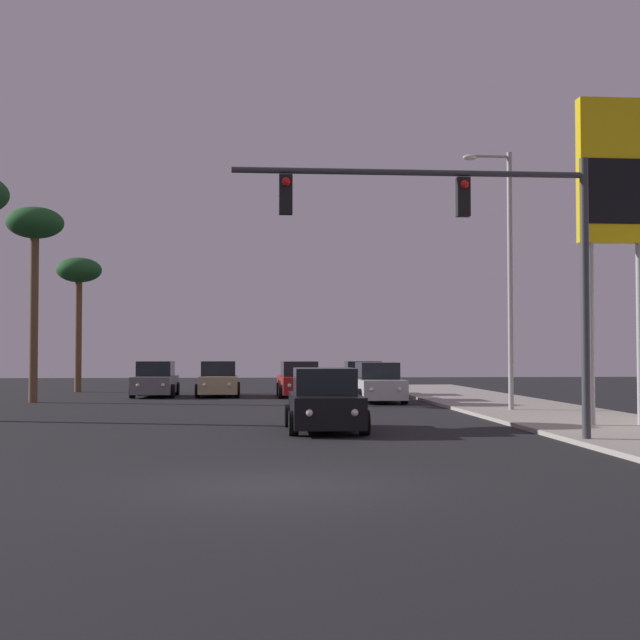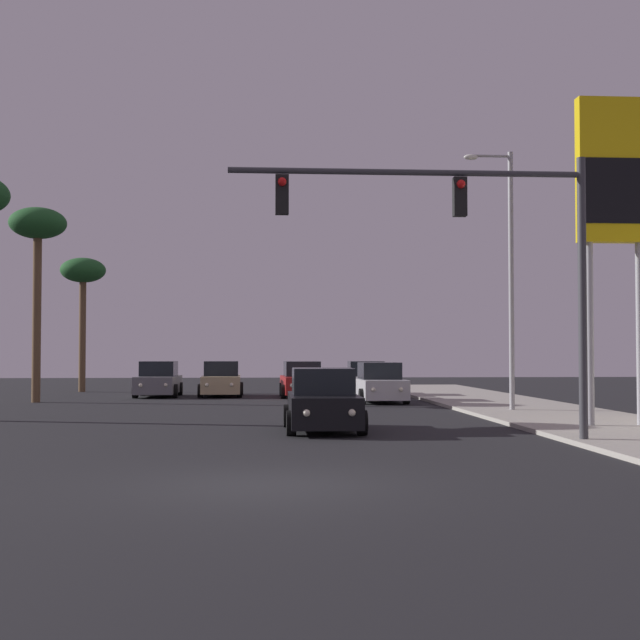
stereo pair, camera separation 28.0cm
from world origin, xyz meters
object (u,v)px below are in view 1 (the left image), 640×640
(car_white, at_px, (363,381))
(car_tan, at_px, (218,380))
(car_silver, at_px, (378,384))
(car_black, at_px, (325,402))
(palm_tree_mid, at_px, (35,233))
(street_lamp, at_px, (506,266))
(gas_station_sign, at_px, (614,189))
(car_grey, at_px, (155,381))
(car_red, at_px, (299,381))
(palm_tree_far, at_px, (79,276))
(traffic_light_mast, at_px, (482,236))

(car_white, relative_size, car_tan, 1.00)
(car_tan, relative_size, car_silver, 1.00)
(car_black, relative_size, palm_tree_mid, 0.52)
(street_lamp, xyz_separation_m, gas_station_sign, (1.09, -6.68, 1.50))
(car_white, bearing_deg, car_grey, -2.62)
(car_red, xyz_separation_m, palm_tree_mid, (-11.38, -3.60, 6.38))
(palm_tree_mid, bearing_deg, car_grey, 44.21)
(car_tan, relative_size, car_grey, 1.00)
(car_grey, bearing_deg, car_tan, -176.15)
(car_white, height_order, palm_tree_far, palm_tree_far)
(car_tan, distance_m, car_black, 19.30)
(car_red, distance_m, car_black, 17.97)
(car_grey, xyz_separation_m, gas_station_sign, (14.48, -18.97, 5.86))
(car_grey, bearing_deg, gas_station_sign, 128.53)
(car_tan, relative_size, car_black, 1.00)
(car_black, relative_size, gas_station_sign, 0.48)
(car_red, distance_m, street_lamp, 13.89)
(palm_tree_far, bearing_deg, car_silver, -37.27)
(car_red, bearing_deg, palm_tree_mid, 15.33)
(car_black, bearing_deg, car_red, -90.42)
(car_silver, relative_size, palm_tree_mid, 0.53)
(car_silver, relative_size, gas_station_sign, 0.48)
(car_red, relative_size, car_grey, 1.00)
(car_grey, height_order, palm_tree_far, palm_tree_far)
(car_red, bearing_deg, car_white, -178.96)
(traffic_light_mast, bearing_deg, car_grey, 113.36)
(car_tan, distance_m, car_red, 3.95)
(car_red, height_order, car_black, same)
(car_silver, bearing_deg, car_red, -57.66)
(car_silver, xyz_separation_m, palm_tree_far, (-14.48, 11.02, 5.41))
(palm_tree_far, bearing_deg, car_tan, -35.26)
(car_tan, relative_size, car_red, 1.00)
(car_red, xyz_separation_m, palm_tree_far, (-11.43, 6.40, 5.41))
(car_white, bearing_deg, traffic_light_mast, 91.41)
(car_white, height_order, car_black, same)
(gas_station_sign, relative_size, palm_tree_far, 1.26)
(traffic_light_mast, distance_m, gas_station_sign, 6.25)
(car_grey, height_order, traffic_light_mast, traffic_light_mast)
(traffic_light_mast, xyz_separation_m, palm_tree_mid, (-14.40, 18.20, 2.36))
(car_black, xyz_separation_m, street_lamp, (6.92, 6.55, 4.36))
(car_red, bearing_deg, traffic_light_mast, 95.67)
(car_grey, bearing_deg, palm_tree_mid, 45.38)
(palm_tree_mid, xyz_separation_m, palm_tree_far, (-0.05, 10.00, -0.97))
(car_silver, height_order, traffic_light_mast, traffic_light_mast)
(car_silver, bearing_deg, palm_tree_mid, -5.18)
(car_red, relative_size, traffic_light_mast, 0.53)
(car_white, distance_m, car_grey, 9.85)
(car_grey, distance_m, palm_tree_mid, 9.05)
(car_red, height_order, gas_station_sign, gas_station_sign)
(palm_tree_mid, bearing_deg, palm_tree_far, 90.30)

